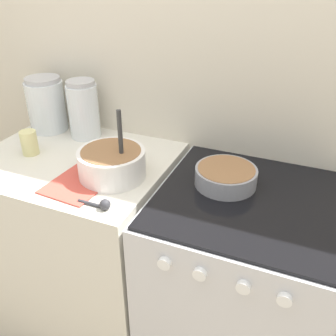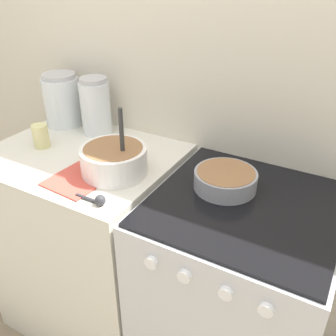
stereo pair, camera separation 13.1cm
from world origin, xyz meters
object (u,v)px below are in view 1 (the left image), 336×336
Objects in this scene: storage_jar_left at (47,108)px; tin_can at (29,143)px; stove at (236,295)px; mixing_bowl at (112,162)px; baking_pan at (226,176)px; storage_jar_middle at (84,113)px.

storage_jar_left is 2.48× the size of tin_can.
stove is 0.72m from mixing_bowl.
mixing_bowl is (-0.49, -0.06, 0.53)m from stove.
mixing_bowl reaches higher than tin_can.
storage_jar_middle reaches higher than baking_pan.
baking_pan is at bearing -10.05° from storage_jar_left.
storage_jar_middle reaches higher than tin_can.
baking_pan is at bearing 152.69° from stove.
stove is at bearing -14.78° from storage_jar_middle.
mixing_bowl is at bearing -3.99° from tin_can.
baking_pan is 0.70m from storage_jar_middle.
baking_pan is 0.86× the size of storage_jar_middle.
storage_jar_middle is at bearing 0.00° from storage_jar_left.
storage_jar_middle reaches higher than storage_jar_left.
tin_can is (-0.40, 0.03, -0.01)m from mixing_bowl.
mixing_bowl is 1.21× the size of baking_pan.
baking_pan is (0.39, 0.10, -0.02)m from mixing_bowl.
storage_jar_middle is (-0.68, 0.16, 0.07)m from baking_pan.
mixing_bowl is at bearing -42.19° from storage_jar_middle.
storage_jar_middle is 0.26m from tin_can.
baking_pan is 0.79m from tin_can.
tin_can is at bearing -115.67° from storage_jar_middle.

